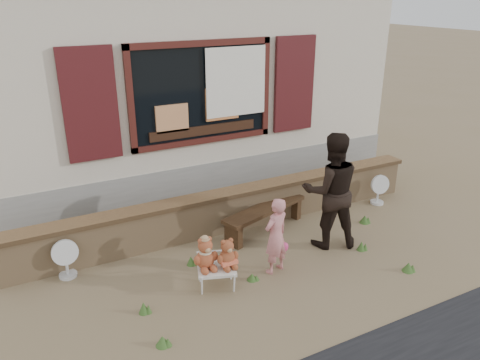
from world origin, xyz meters
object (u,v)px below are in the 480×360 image
bench (265,214)px  adult (331,191)px  teddy_bear_left (205,253)px  child (276,236)px  folding_chair (217,269)px  teddy_bear_right (227,252)px

bench → adult: size_ratio=0.92×
teddy_bear_left → child: (1.00, -0.08, 0.02)m
bench → adult: bearing=-69.3°
folding_chair → child: bearing=17.1°
bench → teddy_bear_left: 1.80m
folding_chair → bench: bearing=57.5°
folding_chair → adult: size_ratio=0.34×
bench → teddy_bear_right: teddy_bear_right is taller
bench → teddy_bear_left: (-1.47, -1.01, 0.23)m
teddy_bear_left → child: 1.01m
teddy_bear_right → child: bearing=20.3°
teddy_bear_right → adult: (1.85, 0.29, 0.39)m
teddy_bear_left → child: bearing=14.7°
folding_chair → teddy_bear_right: bearing=0.0°
teddy_bear_right → adult: size_ratio=0.23×
teddy_bear_left → bench: bearing=53.7°
child → bench: bearing=-128.9°
teddy_bear_left → teddy_bear_right: bearing=0.0°
folding_chair → teddy_bear_left: (-0.13, 0.05, 0.25)m
folding_chair → adult: 2.09m
teddy_bear_left → adult: adult is taller
bench → teddy_bear_right: size_ratio=4.02×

